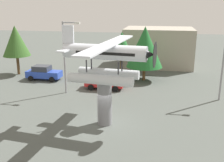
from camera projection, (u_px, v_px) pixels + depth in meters
name	position (u px, v px, depth m)	size (l,w,h in m)	color
ground_plane	(105.00, 124.00, 20.56)	(140.00, 140.00, 0.00)	#4C514C
display_pedestal	(105.00, 103.00, 20.07)	(1.10, 1.10, 3.48)	slate
floatplane_monument	(106.00, 59.00, 19.09)	(7.02, 10.46, 4.00)	silver
car_near_blue	(44.00, 73.00, 32.44)	(4.20, 2.02, 1.76)	#2847B7
car_mid_red	(104.00, 81.00, 28.99)	(4.20, 2.02, 1.76)	red
streetlight_primary	(66.00, 52.00, 26.59)	(1.84, 0.28, 7.36)	gray
storefront_building	(158.00, 47.00, 39.91)	(10.02, 7.40, 5.60)	#9E9384
tree_west	(16.00, 41.00, 34.07)	(3.52, 3.52, 6.40)	brown
tree_east	(122.00, 45.00, 33.97)	(3.07, 3.07, 5.62)	brown
tree_center_back	(145.00, 47.00, 31.32)	(4.34, 4.34, 6.52)	brown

